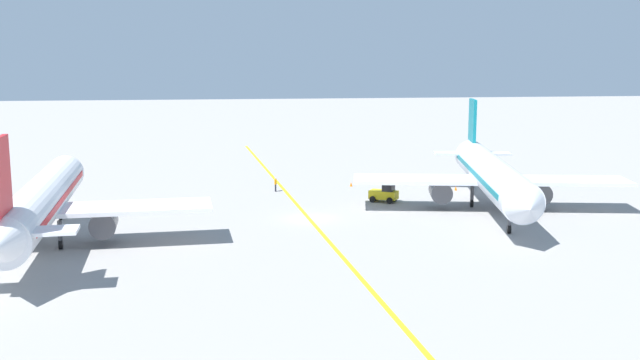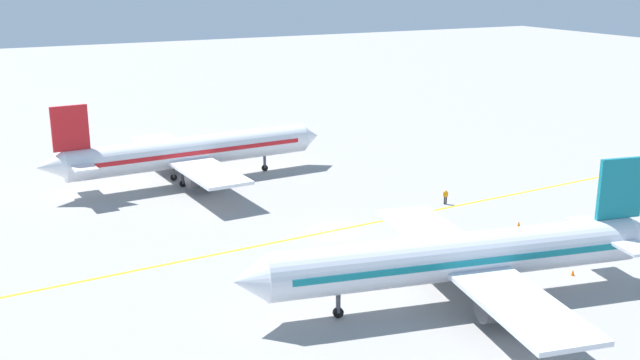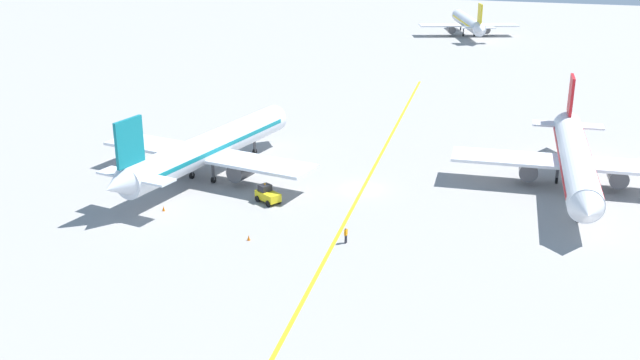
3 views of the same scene
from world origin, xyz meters
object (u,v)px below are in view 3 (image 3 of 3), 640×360
at_px(airplane_at_gate, 209,148).
at_px(ground_crew_worker, 346,235).
at_px(traffic_cone_near_nose, 164,209).
at_px(baggage_tug_white, 267,195).
at_px(traffic_cone_mid_apron, 249,238).
at_px(airplane_distant_taxiing, 468,23).
at_px(airplane_adjacent_stand, 575,159).

height_order(airplane_at_gate, ground_crew_worker, airplane_at_gate).
bearing_deg(traffic_cone_near_nose, airplane_at_gate, 89.37).
height_order(baggage_tug_white, ground_crew_worker, baggage_tug_white).
relative_size(traffic_cone_near_nose, traffic_cone_mid_apron, 1.00).
bearing_deg(airplane_distant_taxiing, traffic_cone_near_nose, -97.45).
bearing_deg(airplane_distant_taxiing, airplane_at_gate, -98.10).
height_order(ground_crew_worker, traffic_cone_near_nose, ground_crew_worker).
bearing_deg(airplane_at_gate, ground_crew_worker, -33.12).
xyz_separation_m(airplane_at_gate, traffic_cone_near_nose, (-0.13, -11.56, -3.43)).
height_order(airplane_distant_taxiing, baggage_tug_white, airplane_distant_taxiing).
bearing_deg(baggage_tug_white, ground_crew_worker, -35.01).
distance_m(airplane_at_gate, traffic_cone_near_nose, 12.06).
xyz_separation_m(airplane_distant_taxiing, baggage_tug_white, (-7.27, -125.32, -2.44)).
bearing_deg(airplane_at_gate, traffic_cone_near_nose, -90.63).
height_order(airplane_at_gate, traffic_cone_mid_apron, airplane_at_gate).
relative_size(baggage_tug_white, traffic_cone_near_nose, 6.07).
bearing_deg(traffic_cone_mid_apron, baggage_tug_white, 100.57).
height_order(ground_crew_worker, traffic_cone_mid_apron, ground_crew_worker).
height_order(baggage_tug_white, traffic_cone_near_nose, baggage_tug_white).
bearing_deg(ground_crew_worker, traffic_cone_mid_apron, -166.54).
distance_m(airplane_at_gate, ground_crew_worker, 25.21).
distance_m(airplane_adjacent_stand, traffic_cone_near_nose, 47.05).
bearing_deg(traffic_cone_near_nose, traffic_cone_mid_apron, -20.37).
xyz_separation_m(airplane_distant_taxiing, ground_crew_worker, (3.97, -133.19, -2.43)).
relative_size(airplane_distant_taxiing, baggage_tug_white, 9.32).
xyz_separation_m(baggage_tug_white, traffic_cone_near_nose, (-9.88, -5.74, -0.63)).
distance_m(baggage_tug_white, traffic_cone_near_nose, 11.44).
height_order(airplane_adjacent_stand, airplane_distant_taxiing, airplane_adjacent_stand).
height_order(baggage_tug_white, traffic_cone_mid_apron, baggage_tug_white).
xyz_separation_m(baggage_tug_white, ground_crew_worker, (11.24, -7.87, 0.01)).
bearing_deg(airplane_distant_taxiing, airplane_adjacent_stand, -77.19).
distance_m(baggage_tug_white, traffic_cone_mid_apron, 10.30).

